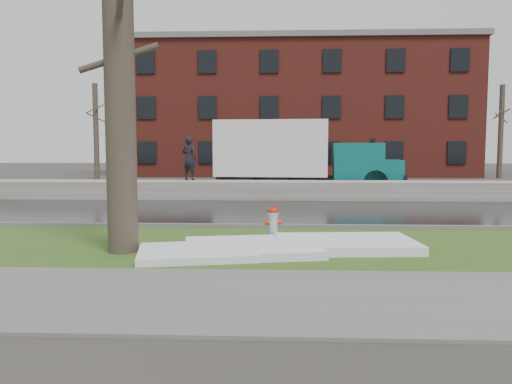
{
  "coord_description": "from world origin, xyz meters",
  "views": [
    {
      "loc": [
        0.43,
        -11.76,
        2.09
      ],
      "look_at": [
        -0.12,
        0.7,
        1.0
      ],
      "focal_mm": 35.0,
      "sensor_mm": 36.0,
      "label": 1
    }
  ],
  "objects_px": {
    "box_truck": "(294,154)",
    "worker": "(189,158)",
    "tree": "(119,62)",
    "fire_hydrant": "(273,222)"
  },
  "relations": [
    {
      "from": "fire_hydrant",
      "to": "worker",
      "type": "height_order",
      "value": "worker"
    },
    {
      "from": "box_truck",
      "to": "worker",
      "type": "xyz_separation_m",
      "value": [
        -4.56,
        -3.4,
        -0.15
      ]
    },
    {
      "from": "box_truck",
      "to": "worker",
      "type": "bearing_deg",
      "value": -139.03
    },
    {
      "from": "fire_hydrant",
      "to": "tree",
      "type": "xyz_separation_m",
      "value": [
        -2.97,
        -1.38,
        3.3
      ]
    },
    {
      "from": "worker",
      "to": "tree",
      "type": "bearing_deg",
      "value": 115.18
    },
    {
      "from": "box_truck",
      "to": "worker",
      "type": "height_order",
      "value": "box_truck"
    },
    {
      "from": "fire_hydrant",
      "to": "tree",
      "type": "height_order",
      "value": "tree"
    },
    {
      "from": "box_truck",
      "to": "tree",
      "type": "bearing_deg",
      "value": -100.44
    },
    {
      "from": "worker",
      "to": "fire_hydrant",
      "type": "bearing_deg",
      "value": 131.84
    },
    {
      "from": "tree",
      "to": "box_truck",
      "type": "distance_m",
      "value": 15.4
    }
  ]
}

